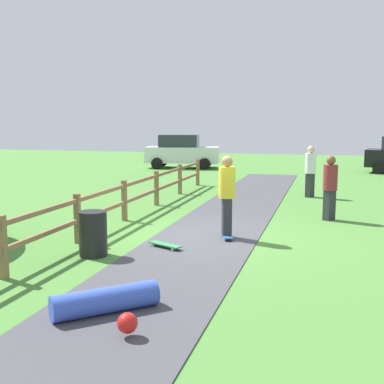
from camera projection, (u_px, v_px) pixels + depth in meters
ground_plane at (206, 237)px, 11.32m from camera, size 60.00×60.00×0.00m
asphalt_path at (206, 237)px, 11.32m from camera, size 2.40×28.00×0.02m
wooden_fence at (103, 204)px, 11.92m from camera, size 0.12×18.12×1.10m
trash_bin at (93, 234)px, 9.71m from camera, size 0.56×0.56×0.90m
skater_riding at (227, 192)px, 11.05m from camera, size 0.48×0.82×1.88m
skater_fallen at (107, 302)px, 6.71m from camera, size 1.39×1.41×0.36m
skateboard_loose at (165, 245)px, 10.29m from camera, size 0.81×0.52×0.08m
bystander_maroon at (330, 185)px, 13.18m from camera, size 0.53×0.53×1.75m
bystander_white at (310, 169)px, 17.23m from camera, size 0.51×0.51×1.81m
parked_car_white at (182, 151)px, 28.25m from camera, size 4.42×2.51×1.92m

